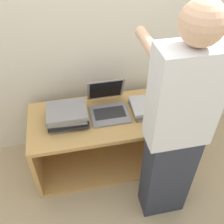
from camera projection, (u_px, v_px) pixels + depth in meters
ground_plane at (117, 185)px, 2.42m from camera, size 12.00×12.00×0.00m
wall_back at (100, 28)px, 2.14m from camera, size 8.00×0.05×2.40m
cart at (109, 134)px, 2.49m from camera, size 1.39×0.61×0.60m
laptop_open at (108, 106)px, 2.25m from camera, size 0.32×0.36×0.27m
laptop_stack_left at (67, 115)px, 2.15m from camera, size 0.35×0.29×0.13m
laptop_stack_right at (150, 107)px, 2.28m from camera, size 0.34×0.29×0.07m
person at (176, 133)px, 1.71m from camera, size 0.40×0.53×1.74m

